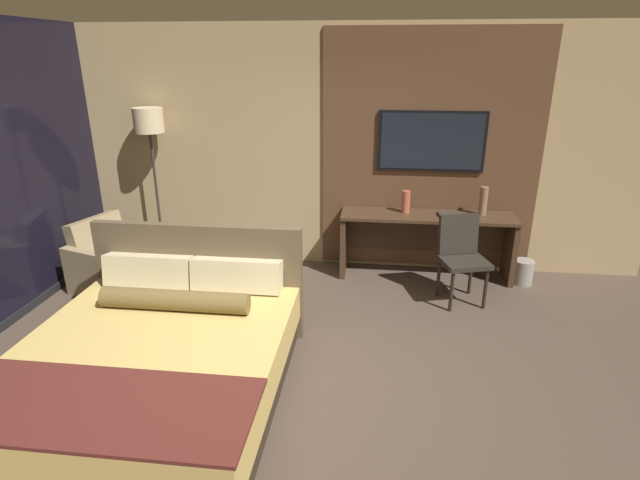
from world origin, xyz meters
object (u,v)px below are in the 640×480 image
object	(u,v)px
armchair_by_window	(121,265)
waste_bin	(523,272)
vase_tall	(483,201)
tv	(431,141)
book	(448,214)
desk	(426,233)
desk_chair	(461,251)
vase_short	(406,202)
bed	(157,362)
floor_lamp	(150,134)

from	to	relation	value
armchair_by_window	waste_bin	world-z (taller)	armchair_by_window
armchair_by_window	vase_tall	world-z (taller)	vase_tall
tv	book	distance (m)	0.84
vase_tall	desk	bearing A→B (deg)	-177.70
tv	desk_chair	distance (m)	1.31
desk_chair	tv	bearing A→B (deg)	95.60
armchair_by_window	vase_short	bearing A→B (deg)	-58.91
bed	desk_chair	xyz separation A→B (m)	(2.47, 1.94, 0.24)
tv	vase_short	size ratio (longest dim) A/B	4.72
armchair_by_window	floor_lamp	distance (m)	1.54
desk_chair	floor_lamp	xyz separation A→B (m)	(-3.52, 0.60, 1.05)
tv	vase_short	xyz separation A→B (m)	(-0.25, -0.18, -0.66)
armchair_by_window	vase_short	world-z (taller)	vase_short
desk_chair	armchair_by_window	world-z (taller)	desk_chair
armchair_by_window	vase_short	size ratio (longest dim) A/B	4.26
floor_lamp	book	xyz separation A→B (m)	(3.44, -0.05, -0.82)
desk_chair	book	world-z (taller)	desk_chair
tv	floor_lamp	distance (m)	3.22
armchair_by_window	tv	bearing A→B (deg)	-57.01
bed	vase_short	xyz separation A→B (m)	(1.91, 2.54, 0.58)
tv	desk	bearing A→B (deg)	-90.00
tv	waste_bin	world-z (taller)	tv
waste_bin	vase_short	bearing A→B (deg)	174.34
book	waste_bin	bearing A→B (deg)	-5.05
bed	desk_chair	bearing A→B (deg)	38.08
vase_short	waste_bin	distance (m)	1.55
desk_chair	waste_bin	bearing A→B (deg)	14.85
vase_short	book	xyz separation A→B (m)	(0.47, -0.06, -0.11)
desk	vase_short	bearing A→B (deg)	176.23
bed	waste_bin	world-z (taller)	bed
desk	waste_bin	size ratio (longest dim) A/B	6.98
desk_chair	waste_bin	xyz separation A→B (m)	(0.80, 0.47, -0.41)
desk	waste_bin	world-z (taller)	desk
tv	book	world-z (taller)	tv
armchair_by_window	book	distance (m)	3.71
vase_short	tv	bearing A→B (deg)	35.33
vase_tall	waste_bin	xyz separation A→B (m)	(0.50, -0.14, -0.78)
desk	floor_lamp	distance (m)	3.39
vase_tall	waste_bin	bearing A→B (deg)	-15.88
waste_bin	desk	bearing A→B (deg)	173.91
vase_tall	book	distance (m)	0.41
bed	tv	size ratio (longest dim) A/B	1.82
desk_chair	armchair_by_window	distance (m)	3.72
floor_lamp	desk	bearing A→B (deg)	-0.27
desk_chair	vase_short	world-z (taller)	vase_short
bed	desk_chair	world-z (taller)	bed
desk	book	size ratio (longest dim) A/B	8.53
book	vase_short	bearing A→B (deg)	173.20
vase_short	waste_bin	world-z (taller)	vase_short
vase_short	vase_tall	bearing A→B (deg)	0.52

